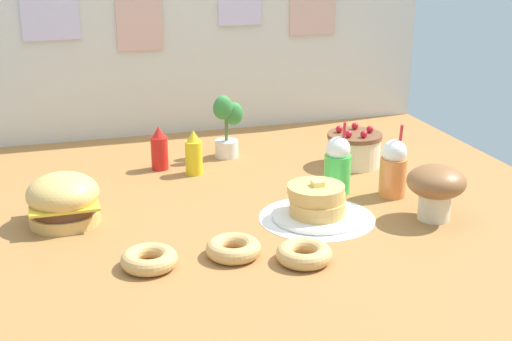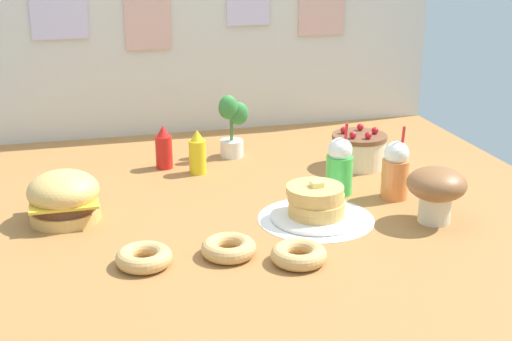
{
  "view_description": "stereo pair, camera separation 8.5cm",
  "coord_description": "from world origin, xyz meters",
  "px_view_note": "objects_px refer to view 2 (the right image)",
  "views": [
    {
      "loc": [
        -0.65,
        -2.14,
        0.93
      ],
      "look_at": [
        0.01,
        0.03,
        0.13
      ],
      "focal_mm": 50.58,
      "sensor_mm": 36.0,
      "label": 1
    },
    {
      "loc": [
        -0.56,
        -2.16,
        0.93
      ],
      "look_at": [
        0.01,
        0.03,
        0.13
      ],
      "focal_mm": 50.58,
      "sensor_mm": 36.0,
      "label": 2
    }
  ],
  "objects_px": {
    "cream_soda_cup": "(339,166)",
    "donut_pink_glaze": "(144,257)",
    "mustard_bottle": "(198,153)",
    "mushroom_stool": "(436,189)",
    "layer_cake": "(359,150)",
    "potted_plant": "(232,123)",
    "donut_vanilla": "(299,254)",
    "ketchup_bottle": "(164,148)",
    "orange_float_cup": "(395,170)",
    "pancake_stack": "(316,204)",
    "donut_chocolate": "(229,248)",
    "burger": "(64,197)"
  },
  "relations": [
    {
      "from": "mustard_bottle",
      "to": "donut_vanilla",
      "type": "xyz_separation_m",
      "value": [
        0.14,
        -0.83,
        -0.05
      ]
    },
    {
      "from": "layer_cake",
      "to": "ketchup_bottle",
      "type": "height_order",
      "value": "ketchup_bottle"
    },
    {
      "from": "layer_cake",
      "to": "donut_pink_glaze",
      "type": "bearing_deg",
      "value": -144.43
    },
    {
      "from": "ketchup_bottle",
      "to": "potted_plant",
      "type": "height_order",
      "value": "potted_plant"
    },
    {
      "from": "donut_vanilla",
      "to": "mushroom_stool",
      "type": "bearing_deg",
      "value": 18.33
    },
    {
      "from": "donut_chocolate",
      "to": "cream_soda_cup",
      "type": "bearing_deg",
      "value": 38.85
    },
    {
      "from": "orange_float_cup",
      "to": "ketchup_bottle",
      "type": "bearing_deg",
      "value": 144.77
    },
    {
      "from": "potted_plant",
      "to": "pancake_stack",
      "type": "bearing_deg",
      "value": -80.78
    },
    {
      "from": "pancake_stack",
      "to": "orange_float_cup",
      "type": "height_order",
      "value": "orange_float_cup"
    },
    {
      "from": "burger",
      "to": "ketchup_bottle",
      "type": "bearing_deg",
      "value": 48.76
    },
    {
      "from": "pancake_stack",
      "to": "donut_chocolate",
      "type": "relative_size",
      "value": 1.83
    },
    {
      "from": "layer_cake",
      "to": "donut_chocolate",
      "type": "distance_m",
      "value": 0.94
    },
    {
      "from": "layer_cake",
      "to": "mushroom_stool",
      "type": "distance_m",
      "value": 0.58
    },
    {
      "from": "cream_soda_cup",
      "to": "pancake_stack",
      "type": "bearing_deg",
      "value": -127.69
    },
    {
      "from": "pancake_stack",
      "to": "mustard_bottle",
      "type": "xyz_separation_m",
      "value": [
        -0.29,
        0.55,
        0.03
      ]
    },
    {
      "from": "ketchup_bottle",
      "to": "cream_soda_cup",
      "type": "distance_m",
      "value": 0.71
    },
    {
      "from": "mustard_bottle",
      "to": "potted_plant",
      "type": "xyz_separation_m",
      "value": [
        0.17,
        0.17,
        0.06
      ]
    },
    {
      "from": "burger",
      "to": "donut_pink_glaze",
      "type": "height_order",
      "value": "burger"
    },
    {
      "from": "layer_cake",
      "to": "potted_plant",
      "type": "bearing_deg",
      "value": 151.3
    },
    {
      "from": "donut_chocolate",
      "to": "potted_plant",
      "type": "height_order",
      "value": "potted_plant"
    },
    {
      "from": "cream_soda_cup",
      "to": "mushroom_stool",
      "type": "height_order",
      "value": "cream_soda_cup"
    },
    {
      "from": "donut_vanilla",
      "to": "potted_plant",
      "type": "bearing_deg",
      "value": 88.04
    },
    {
      "from": "cream_soda_cup",
      "to": "donut_chocolate",
      "type": "xyz_separation_m",
      "value": [
        -0.49,
        -0.4,
        -0.08
      ]
    },
    {
      "from": "cream_soda_cup",
      "to": "donut_pink_glaze",
      "type": "distance_m",
      "value": 0.84
    },
    {
      "from": "donut_chocolate",
      "to": "mustard_bottle",
      "type": "bearing_deg",
      "value": 86.58
    },
    {
      "from": "mustard_bottle",
      "to": "potted_plant",
      "type": "height_order",
      "value": "potted_plant"
    },
    {
      "from": "mustard_bottle",
      "to": "cream_soda_cup",
      "type": "bearing_deg",
      "value": -37.49
    },
    {
      "from": "mushroom_stool",
      "to": "donut_chocolate",
      "type": "bearing_deg",
      "value": -173.65
    },
    {
      "from": "layer_cake",
      "to": "mustard_bottle",
      "type": "distance_m",
      "value": 0.63
    },
    {
      "from": "burger",
      "to": "orange_float_cup",
      "type": "distance_m",
      "value": 1.12
    },
    {
      "from": "donut_chocolate",
      "to": "mushroom_stool",
      "type": "height_order",
      "value": "mushroom_stool"
    },
    {
      "from": "pancake_stack",
      "to": "layer_cake",
      "type": "distance_m",
      "value": 0.58
    },
    {
      "from": "donut_pink_glaze",
      "to": "donut_vanilla",
      "type": "xyz_separation_m",
      "value": [
        0.43,
        -0.09,
        0.0
      ]
    },
    {
      "from": "cream_soda_cup",
      "to": "donut_vanilla",
      "type": "xyz_separation_m",
      "value": [
        -0.31,
        -0.49,
        -0.08
      ]
    },
    {
      "from": "pancake_stack",
      "to": "layer_cake",
      "type": "xyz_separation_m",
      "value": [
        0.34,
        0.47,
        0.01
      ]
    },
    {
      "from": "pancake_stack",
      "to": "donut_chocolate",
      "type": "bearing_deg",
      "value": -150.08
    },
    {
      "from": "mustard_bottle",
      "to": "mushroom_stool",
      "type": "xyz_separation_m",
      "value": [
        0.65,
        -0.66,
        0.03
      ]
    },
    {
      "from": "layer_cake",
      "to": "donut_chocolate",
      "type": "relative_size",
      "value": 1.34
    },
    {
      "from": "donut_vanilla",
      "to": "potted_plant",
      "type": "xyz_separation_m",
      "value": [
        0.03,
        1.0,
        0.12
      ]
    },
    {
      "from": "mustard_bottle",
      "to": "pancake_stack",
      "type": "bearing_deg",
      "value": -62.04
    },
    {
      "from": "layer_cake",
      "to": "orange_float_cup",
      "type": "xyz_separation_m",
      "value": [
        -0.01,
        -0.35,
        0.03
      ]
    },
    {
      "from": "cream_soda_cup",
      "to": "donut_chocolate",
      "type": "relative_size",
      "value": 1.61
    },
    {
      "from": "mustard_bottle",
      "to": "donut_pink_glaze",
      "type": "xyz_separation_m",
      "value": [
        -0.29,
        -0.74,
        -0.05
      ]
    },
    {
      "from": "donut_pink_glaze",
      "to": "ketchup_bottle",
      "type": "bearing_deg",
      "value": 78.29
    },
    {
      "from": "burger",
      "to": "donut_pink_glaze",
      "type": "distance_m",
      "value": 0.45
    },
    {
      "from": "donut_pink_glaze",
      "to": "cream_soda_cup",
      "type": "bearing_deg",
      "value": 28.24
    },
    {
      "from": "cream_soda_cup",
      "to": "mushroom_stool",
      "type": "xyz_separation_m",
      "value": [
        0.21,
        -0.32,
        0.01
      ]
    },
    {
      "from": "burger",
      "to": "pancake_stack",
      "type": "height_order",
      "value": "burger"
    },
    {
      "from": "burger",
      "to": "orange_float_cup",
      "type": "relative_size",
      "value": 0.88
    },
    {
      "from": "mustard_bottle",
      "to": "orange_float_cup",
      "type": "distance_m",
      "value": 0.75
    }
  ]
}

